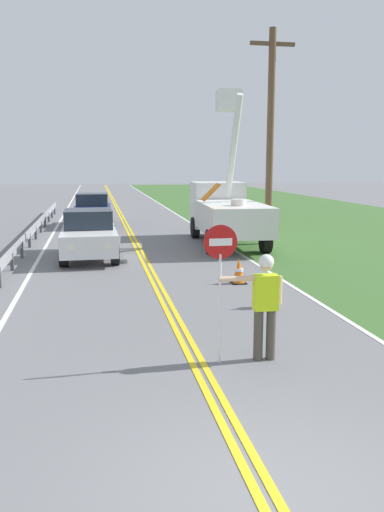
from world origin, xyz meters
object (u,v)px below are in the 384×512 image
object	(u,v)px
oncoming_sedan_nearest	(89,235)
oncoming_sedan_second	(93,210)
utility_bucket_truck	(226,209)
stop_sign_paddle	(220,263)
traffic_cone_lead	(266,293)
flagger_worker	(265,300)
traffic_cone_mid	(239,272)
utility_pole_near	(270,135)

from	to	relation	value
oncoming_sedan_nearest	oncoming_sedan_second	bearing A→B (deg)	89.37
oncoming_sedan_second	oncoming_sedan_nearest	bearing A→B (deg)	-90.63
utility_bucket_truck	oncoming_sedan_nearest	bearing A→B (deg)	-155.12
stop_sign_paddle	oncoming_sedan_second	distance (m)	20.17
traffic_cone_lead	oncoming_sedan_second	bearing A→B (deg)	103.15
flagger_worker	traffic_cone_mid	distance (m)	5.76
utility_bucket_truck	traffic_cone_mid	size ratio (longest dim) A/B	9.88
utility_pole_near	traffic_cone_mid	xyz separation A→B (m)	(-3.12, -6.76, -4.08)
stop_sign_paddle	traffic_cone_lead	world-z (taller)	stop_sign_paddle
utility_bucket_truck	utility_pole_near	size ratio (longest dim) A/B	0.82
oncoming_sedan_nearest	traffic_cone_lead	distance (m)	8.21
stop_sign_paddle	traffic_cone_mid	bearing A→B (deg)	71.30
flagger_worker	oncoming_sedan_second	world-z (taller)	flagger_worker
oncoming_sedan_nearest	traffic_cone_lead	xyz separation A→B (m)	(4.07, -7.12, -0.50)
oncoming_sedan_nearest	oncoming_sedan_second	world-z (taller)	same
utility_pole_near	traffic_cone_mid	bearing A→B (deg)	-114.77
utility_bucket_truck	traffic_cone_mid	bearing A→B (deg)	-101.22
traffic_cone_lead	utility_pole_near	bearing A→B (deg)	71.13
oncoming_sedan_second	traffic_cone_lead	world-z (taller)	oncoming_sedan_second
flagger_worker	utility_pole_near	size ratio (longest dim) A/B	0.22
oncoming_sedan_second	traffic_cone_mid	bearing A→B (deg)	-74.54
stop_sign_paddle	traffic_cone_lead	distance (m)	3.86
stop_sign_paddle	oncoming_sedan_second	bearing A→B (deg)	96.00
flagger_worker	stop_sign_paddle	xyz separation A→B (m)	(-0.77, 0.02, 0.66)
flagger_worker	traffic_cone_lead	distance (m)	3.38
oncoming_sedan_nearest	utility_pole_near	bearing A→B (deg)	16.39
traffic_cone_lead	traffic_cone_mid	size ratio (longest dim) A/B	1.00
oncoming_sedan_nearest	traffic_cone_mid	distance (m)	6.21
stop_sign_paddle	oncoming_sedan_nearest	xyz separation A→B (m)	(-2.22, 10.22, -0.88)
oncoming_sedan_nearest	utility_pole_near	world-z (taller)	utility_pole_near
utility_bucket_truck	traffic_cone_lead	distance (m)	9.86
utility_bucket_truck	oncoming_sedan_nearest	size ratio (longest dim) A/B	1.68
stop_sign_paddle	oncoming_sedan_nearest	size ratio (longest dim) A/B	0.57
oncoming_sedan_second	traffic_cone_mid	distance (m)	15.00
utility_bucket_truck	oncoming_sedan_second	distance (m)	9.08
traffic_cone_lead	flagger_worker	bearing A→B (deg)	-109.11
oncoming_sedan_second	utility_bucket_truck	bearing A→B (deg)	-53.20
oncoming_sedan_nearest	utility_bucket_truck	bearing A→B (deg)	24.88
utility_bucket_truck	utility_pole_near	bearing A→B (deg)	-14.61
stop_sign_paddle	utility_bucket_truck	distance (m)	13.21
stop_sign_paddle	utility_bucket_truck	xyz separation A→B (m)	(3.32, 12.79, -0.27)
flagger_worker	stop_sign_paddle	size ratio (longest dim) A/B	0.78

